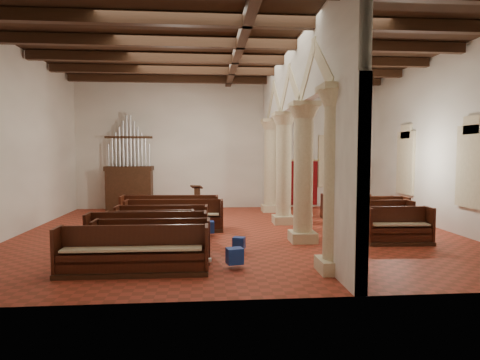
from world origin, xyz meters
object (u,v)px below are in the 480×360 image
(processional_banner, at_px, (344,191))
(aisle_pew_0, at_px, (398,231))
(pipe_organ, at_px, (130,180))
(nave_pew_0, at_px, (133,258))
(lectern, at_px, (197,200))

(processional_banner, xyz_separation_m, aisle_pew_0, (-0.90, -7.21, -0.45))
(aisle_pew_0, bearing_deg, pipe_organ, 143.26)
(nave_pew_0, distance_m, aisle_pew_0, 7.45)
(pipe_organ, bearing_deg, processional_banner, -1.59)
(lectern, relative_size, nave_pew_0, 0.36)
(pipe_organ, relative_size, aisle_pew_0, 2.32)
(processional_banner, relative_size, aisle_pew_0, 1.32)
(lectern, bearing_deg, nave_pew_0, -77.54)
(processional_banner, bearing_deg, pipe_organ, -157.64)
(processional_banner, height_order, nave_pew_0, processional_banner)
(nave_pew_0, xyz_separation_m, aisle_pew_0, (7.09, 2.29, 0.02))
(pipe_organ, height_order, processional_banner, pipe_organ)
(pipe_organ, xyz_separation_m, nave_pew_0, (1.90, -9.78, -1.03))
(lectern, bearing_deg, pipe_organ, -170.96)
(pipe_organ, relative_size, lectern, 3.72)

